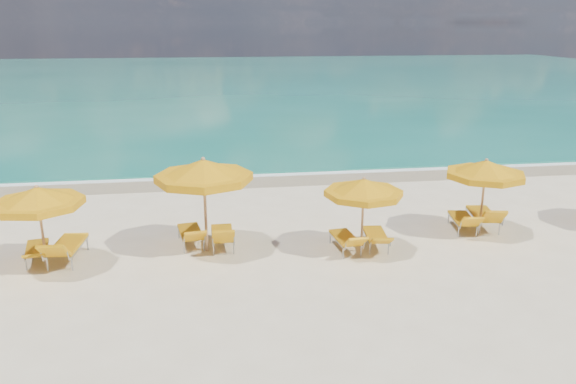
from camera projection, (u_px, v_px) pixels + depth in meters
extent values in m
plane|color=beige|center=(296.00, 250.00, 15.25)|extent=(120.00, 120.00, 0.00)
cube|color=#136B58|center=(226.00, 80.00, 60.71)|extent=(120.00, 80.00, 0.30)
cube|color=tan|center=(266.00, 178.00, 22.26)|extent=(120.00, 2.60, 0.01)
cube|color=white|center=(264.00, 173.00, 23.02)|extent=(120.00, 1.20, 0.03)
cube|color=white|center=(138.00, 136.00, 30.52)|extent=(14.00, 0.36, 0.05)
cube|color=white|center=(354.00, 111.00, 39.10)|extent=(18.00, 0.30, 0.05)
cylinder|color=tan|center=(42.00, 230.00, 13.73)|extent=(0.07, 0.07, 2.12)
cone|color=orange|center=(37.00, 195.00, 13.48)|extent=(2.60, 2.60, 0.42)
cylinder|color=orange|center=(38.00, 204.00, 13.54)|extent=(2.62, 2.62, 0.17)
sphere|color=tan|center=(36.00, 187.00, 13.42)|extent=(0.09, 0.09, 0.09)
cylinder|color=tan|center=(205.00, 207.00, 14.84)|extent=(0.08, 0.08, 2.50)
cone|color=orange|center=(203.00, 169.00, 14.53)|extent=(2.57, 2.57, 0.50)
cylinder|color=orange|center=(204.00, 178.00, 14.60)|extent=(2.60, 2.60, 0.20)
sphere|color=tan|center=(203.00, 159.00, 14.46)|extent=(0.11, 0.11, 0.11)
cylinder|color=tan|center=(362.00, 217.00, 14.81)|extent=(0.06, 0.06, 2.02)
cone|color=orange|center=(364.00, 186.00, 14.57)|extent=(2.37, 2.37, 0.40)
cylinder|color=orange|center=(363.00, 193.00, 14.62)|extent=(2.39, 2.39, 0.16)
sphere|color=tan|center=(364.00, 178.00, 14.51)|extent=(0.09, 0.09, 0.09)
cylinder|color=tan|center=(483.00, 198.00, 16.10)|extent=(0.07, 0.07, 2.18)
cone|color=orange|center=(486.00, 168.00, 15.84)|extent=(2.34, 2.34, 0.44)
cylinder|color=orange|center=(485.00, 175.00, 15.90)|extent=(2.36, 2.36, 0.17)
sphere|color=tan|center=(487.00, 160.00, 15.77)|extent=(0.10, 0.10, 0.10)
cube|color=orange|center=(37.00, 248.00, 14.51)|extent=(0.75, 1.26, 0.07)
cube|color=orange|center=(35.00, 256.00, 13.73)|extent=(0.62, 0.63, 0.29)
cube|color=orange|center=(68.00, 244.00, 14.53)|extent=(0.78, 1.50, 0.09)
cube|color=orange|center=(54.00, 251.00, 13.53)|extent=(0.70, 0.63, 0.51)
cube|color=orange|center=(190.00, 232.00, 15.56)|extent=(0.77, 1.35, 0.08)
cube|color=orange|center=(195.00, 236.00, 14.71)|extent=(0.65, 0.60, 0.43)
cube|color=orange|center=(222.00, 233.00, 15.44)|extent=(0.59, 1.30, 0.08)
cube|color=orange|center=(223.00, 237.00, 14.57)|extent=(0.58, 0.48, 0.50)
cube|color=orange|center=(345.00, 237.00, 15.21)|extent=(0.65, 1.24, 0.07)
cube|color=orange|center=(356.00, 242.00, 14.41)|extent=(0.58, 0.53, 0.41)
cube|color=orange|center=(375.00, 234.00, 15.42)|extent=(0.67, 1.26, 0.07)
cube|color=orange|center=(381.00, 241.00, 14.57)|extent=(0.59, 0.58, 0.35)
cube|color=orange|center=(462.00, 218.00, 16.66)|extent=(0.76, 1.32, 0.08)
cube|color=orange|center=(471.00, 222.00, 15.80)|extent=(0.63, 0.58, 0.43)
cube|color=orange|center=(483.00, 214.00, 16.89)|extent=(0.87, 1.50, 0.09)
cube|color=orange|center=(493.00, 217.00, 15.92)|extent=(0.72, 0.64, 0.53)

